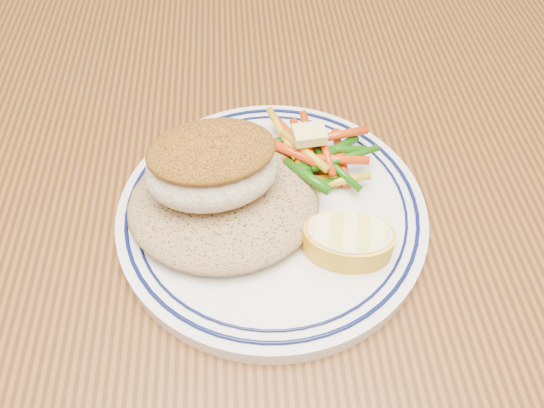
{
  "coord_description": "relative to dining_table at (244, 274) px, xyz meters",
  "views": [
    {
      "loc": [
        0.01,
        -0.27,
        1.1
      ],
      "look_at": [
        0.03,
        -0.01,
        0.77
      ],
      "focal_mm": 35.0,
      "sensor_mm": 36.0,
      "label": 1
    }
  ],
  "objects": [
    {
      "name": "dining_table",
      "position": [
        0.0,
        0.0,
        0.0
      ],
      "size": [
        1.5,
        0.9,
        0.75
      ],
      "color": "#44240D",
      "rests_on": "ground"
    },
    {
      "name": "plate",
      "position": [
        0.03,
        -0.01,
        0.11
      ],
      "size": [
        0.25,
        0.25,
        0.02
      ],
      "color": "white",
      "rests_on": "dining_table"
    },
    {
      "name": "rice_pilaf",
      "position": [
        -0.01,
        -0.01,
        0.13
      ],
      "size": [
        0.15,
        0.13,
        0.03
      ],
      "primitive_type": "ellipsoid",
      "color": "olive",
      "rests_on": "plate"
    },
    {
      "name": "fish_fillet",
      "position": [
        -0.02,
        -0.0,
        0.16
      ],
      "size": [
        0.11,
        0.08,
        0.05
      ],
      "color": "beige",
      "rests_on": "rice_pilaf"
    },
    {
      "name": "vegetable_pile",
      "position": [
        0.06,
        0.03,
        0.13
      ],
      "size": [
        0.1,
        0.1,
        0.03
      ],
      "color": "red",
      "rests_on": "plate"
    },
    {
      "name": "butter_pat",
      "position": [
        0.06,
        0.04,
        0.15
      ],
      "size": [
        0.03,
        0.02,
        0.01
      ],
      "primitive_type": "cube",
      "rotation": [
        0.0,
        0.0,
        0.1
      ],
      "color": "#EFE475",
      "rests_on": "vegetable_pile"
    },
    {
      "name": "lemon_wedge",
      "position": [
        0.08,
        -0.05,
        0.13
      ],
      "size": [
        0.07,
        0.07,
        0.03
      ],
      "color": "yellow",
      "rests_on": "plate"
    }
  ]
}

